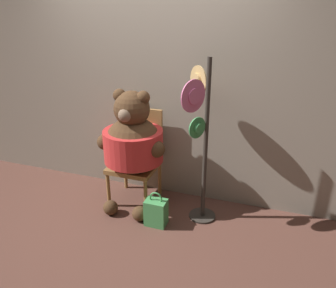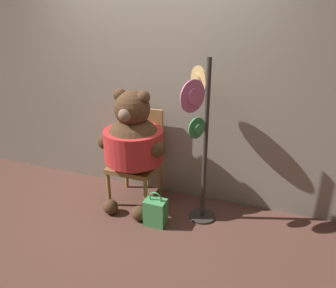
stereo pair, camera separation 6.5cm
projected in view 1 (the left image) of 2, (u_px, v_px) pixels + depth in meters
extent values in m
plane|color=brown|center=(130.00, 222.00, 3.40)|extent=(14.00, 14.00, 0.00)
cube|color=gray|center=(155.00, 97.00, 3.64)|extent=(8.00, 0.10, 2.29)
cylinder|color=#9E703D|center=(108.00, 190.00, 3.60)|extent=(0.04, 0.04, 0.41)
cylinder|color=#9E703D|center=(146.00, 197.00, 3.47)|extent=(0.04, 0.04, 0.41)
cylinder|color=#9E703D|center=(126.00, 173.00, 3.98)|extent=(0.04, 0.04, 0.41)
cylinder|color=#9E703D|center=(160.00, 179.00, 3.84)|extent=(0.04, 0.04, 0.41)
cube|color=#9E703D|center=(134.00, 166.00, 3.63)|extent=(0.50, 0.49, 0.05)
cube|color=#9E703D|center=(141.00, 133.00, 3.71)|extent=(0.50, 0.04, 0.58)
sphere|color=#4C331E|center=(133.00, 145.00, 3.45)|extent=(0.61, 0.61, 0.61)
cylinder|color=red|center=(133.00, 145.00, 3.45)|extent=(0.63, 0.63, 0.34)
sphere|color=#4C331E|center=(132.00, 109.00, 3.29)|extent=(0.37, 0.37, 0.37)
sphere|color=#4C331E|center=(120.00, 95.00, 3.28)|extent=(0.14, 0.14, 0.14)
sphere|color=#4C331E|center=(143.00, 97.00, 3.21)|extent=(0.14, 0.14, 0.14)
sphere|color=#7A604C|center=(125.00, 115.00, 3.16)|extent=(0.14, 0.14, 0.14)
sphere|color=#4C331E|center=(105.00, 142.00, 3.46)|extent=(0.17, 0.17, 0.17)
sphere|color=#4C331E|center=(157.00, 149.00, 3.28)|extent=(0.17, 0.17, 0.17)
sphere|color=#4C331E|center=(111.00, 208.00, 3.50)|extent=(0.16, 0.16, 0.16)
sphere|color=#4C331E|center=(140.00, 214.00, 3.40)|extent=(0.16, 0.16, 0.16)
cylinder|color=#332D28|center=(202.00, 216.00, 3.49)|extent=(0.28, 0.28, 0.02)
cylinder|color=#332D28|center=(206.00, 145.00, 3.17)|extent=(0.04, 0.04, 1.67)
cylinder|color=#3D9351|center=(197.00, 128.00, 3.02)|extent=(0.12, 0.18, 0.20)
cylinder|color=#3D9351|center=(197.00, 128.00, 3.02)|extent=(0.12, 0.12, 0.10)
cylinder|color=#D16693|center=(193.00, 96.00, 2.85)|extent=(0.15, 0.26, 0.30)
cylinder|color=#D16693|center=(193.00, 96.00, 2.85)|extent=(0.11, 0.15, 0.14)
cylinder|color=tan|center=(198.00, 81.00, 3.09)|extent=(0.21, 0.21, 0.29)
cylinder|color=tan|center=(198.00, 81.00, 3.09)|extent=(0.15, 0.15, 0.14)
cube|color=#479E56|center=(156.00, 212.00, 3.32)|extent=(0.22, 0.15, 0.28)
torus|color=#479E56|center=(156.00, 198.00, 3.25)|extent=(0.13, 0.02, 0.13)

